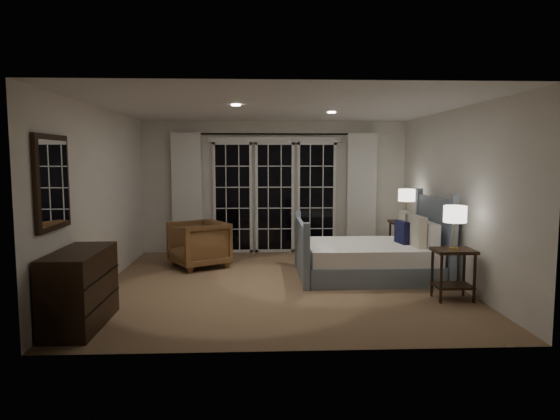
{
  "coord_description": "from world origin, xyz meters",
  "views": [
    {
      "loc": [
        -0.32,
        -7.01,
        1.81
      ],
      "look_at": [
        0.0,
        0.2,
        1.05
      ],
      "focal_mm": 32.0,
      "sensor_mm": 36.0,
      "label": 1
    }
  ],
  "objects_px": {
    "lamp_left": "(455,215)",
    "lamp_right": "(407,196)",
    "dresser": "(80,289)",
    "armchair": "(199,244)",
    "nightstand_left": "(453,266)",
    "nightstand_right": "(406,234)",
    "bed": "(373,256)"
  },
  "relations": [
    {
      "from": "nightstand_left",
      "to": "nightstand_right",
      "type": "distance_m",
      "value": 2.4
    },
    {
      "from": "nightstand_left",
      "to": "dresser",
      "type": "xyz_separation_m",
      "value": [
        -4.39,
        -0.82,
        -0.02
      ]
    },
    {
      "from": "lamp_left",
      "to": "dresser",
      "type": "relative_size",
      "value": 0.48
    },
    {
      "from": "nightstand_left",
      "to": "lamp_right",
      "type": "relative_size",
      "value": 1.17
    },
    {
      "from": "lamp_left",
      "to": "bed",
      "type": "bearing_deg",
      "value": 120.36
    },
    {
      "from": "lamp_right",
      "to": "armchair",
      "type": "distance_m",
      "value": 3.67
    },
    {
      "from": "lamp_right",
      "to": "dresser",
      "type": "xyz_separation_m",
      "value": [
        -4.5,
        -3.22,
        -0.74
      ]
    },
    {
      "from": "bed",
      "to": "armchair",
      "type": "distance_m",
      "value": 2.84
    },
    {
      "from": "lamp_right",
      "to": "armchair",
      "type": "height_order",
      "value": "lamp_right"
    },
    {
      "from": "lamp_left",
      "to": "lamp_right",
      "type": "bearing_deg",
      "value": 87.53
    },
    {
      "from": "nightstand_left",
      "to": "armchair",
      "type": "relative_size",
      "value": 0.77
    },
    {
      "from": "lamp_left",
      "to": "dresser",
      "type": "xyz_separation_m",
      "value": [
        -4.39,
        -0.82,
        -0.68
      ]
    },
    {
      "from": "armchair",
      "to": "dresser",
      "type": "height_order",
      "value": "dresser"
    },
    {
      "from": "lamp_left",
      "to": "armchair",
      "type": "xyz_separation_m",
      "value": [
        -3.47,
        2.05,
        -0.71
      ]
    },
    {
      "from": "bed",
      "to": "dresser",
      "type": "height_order",
      "value": "bed"
    },
    {
      "from": "nightstand_right",
      "to": "lamp_left",
      "type": "relative_size",
      "value": 1.28
    },
    {
      "from": "lamp_left",
      "to": "armchair",
      "type": "relative_size",
      "value": 0.66
    },
    {
      "from": "nightstand_left",
      "to": "dresser",
      "type": "distance_m",
      "value": 4.47
    },
    {
      "from": "lamp_right",
      "to": "dresser",
      "type": "distance_m",
      "value": 5.58
    },
    {
      "from": "lamp_right",
      "to": "armchair",
      "type": "xyz_separation_m",
      "value": [
        -3.57,
        -0.34,
        -0.77
      ]
    },
    {
      "from": "bed",
      "to": "lamp_left",
      "type": "bearing_deg",
      "value": -59.64
    },
    {
      "from": "bed",
      "to": "lamp_left",
      "type": "distance_m",
      "value": 1.66
    },
    {
      "from": "nightstand_left",
      "to": "lamp_right",
      "type": "bearing_deg",
      "value": 87.53
    },
    {
      "from": "nightstand_right",
      "to": "lamp_right",
      "type": "relative_size",
      "value": 1.27
    },
    {
      "from": "bed",
      "to": "armchair",
      "type": "height_order",
      "value": "bed"
    },
    {
      "from": "nightstand_left",
      "to": "armchair",
      "type": "height_order",
      "value": "armchair"
    },
    {
      "from": "nightstand_left",
      "to": "dresser",
      "type": "bearing_deg",
      "value": -169.39
    },
    {
      "from": "nightstand_right",
      "to": "lamp_right",
      "type": "distance_m",
      "value": 0.68
    },
    {
      "from": "armchair",
      "to": "nightstand_left",
      "type": "bearing_deg",
      "value": 28.21
    },
    {
      "from": "nightstand_left",
      "to": "dresser",
      "type": "height_order",
      "value": "dresser"
    },
    {
      "from": "lamp_left",
      "to": "dresser",
      "type": "height_order",
      "value": "lamp_left"
    },
    {
      "from": "nightstand_left",
      "to": "armchair",
      "type": "xyz_separation_m",
      "value": [
        -3.47,
        2.05,
        -0.05
      ]
    }
  ]
}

